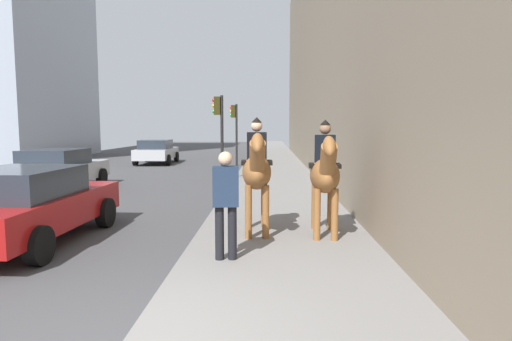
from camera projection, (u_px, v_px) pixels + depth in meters
The scene contains 8 objects.
mounted_horse_near at pixel (257, 170), 8.26m from camera, with size 2.15×0.62×2.26m.
mounted_horse_far at pixel (325, 173), 8.14m from camera, with size 2.15×0.65×2.22m.
pedestrian_greeting at pixel (226, 198), 6.66m from camera, with size 0.30×0.42×1.70m.
car_near_lane at pixel (59, 169), 14.83m from camera, with size 4.40×2.10×1.44m.
car_mid_lane at pixel (157, 151), 25.71m from camera, with size 4.39×2.21×1.44m.
car_far_lane at pixel (27, 204), 8.05m from camera, with size 4.29×2.16×1.44m.
traffic_light_near_curb at pixel (220, 124), 16.74m from camera, with size 0.20×0.44×3.42m.
traffic_light_far_curb at pixel (235, 124), 24.21m from camera, with size 0.20×0.44×3.48m.
Camera 1 is at (-3.82, -1.42, 2.19)m, focal length 30.13 mm.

